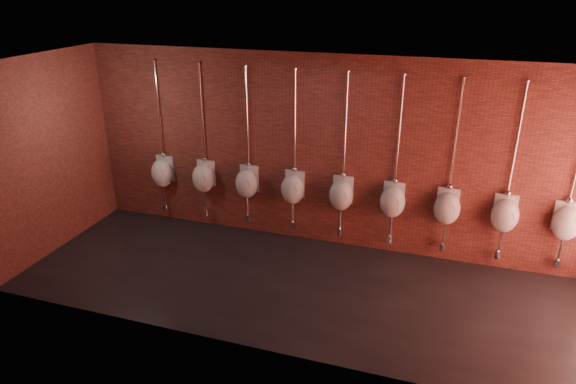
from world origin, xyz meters
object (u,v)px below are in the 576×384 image
urinal_2 (247,183)px  urinal_5 (393,201)px  urinal_0 (162,172)px  urinal_1 (203,177)px  urinal_7 (505,215)px  urinal_3 (293,188)px  urinal_4 (341,194)px  urinal_8 (566,222)px  urinal_6 (447,207)px

urinal_2 → urinal_5: 2.50m
urinal_2 → urinal_5: size_ratio=1.00×
urinal_0 → urinal_1: bearing=0.0°
urinal_7 → urinal_0: bearing=180.0°
urinal_0 → urinal_5: (4.17, 0.00, 0.00)m
urinal_2 → urinal_5: same height
urinal_0 → urinal_5: 4.17m
urinal_1 → urinal_5: (3.33, 0.00, 0.00)m
urinal_1 → urinal_7: bearing=0.0°
urinal_3 → urinal_7: 3.33m
urinal_1 → urinal_2: bearing=0.0°
urinal_0 → urinal_4: (3.33, 0.00, 0.00)m
urinal_3 → urinal_8: same height
urinal_4 → urinal_8: (3.33, 0.00, 0.00)m
urinal_7 → urinal_1: bearing=180.0°
urinal_4 → urinal_5: bearing=0.0°
urinal_3 → urinal_5: 1.67m
urinal_1 → urinal_8: size_ratio=1.00×
urinal_4 → urinal_7: size_ratio=1.00×
urinal_5 → urinal_7: size_ratio=1.00×
urinal_0 → urinal_1: same height
urinal_0 → urinal_7: same height
urinal_4 → urinal_7: same height
urinal_3 → urinal_4: size_ratio=1.00×
urinal_7 → urinal_8: bearing=0.0°
urinal_8 → urinal_5: bearing=180.0°
urinal_4 → urinal_2: bearing=180.0°
urinal_2 → urinal_4: bearing=0.0°
urinal_2 → urinal_8: (5.00, 0.00, 0.00)m
urinal_0 → urinal_6: size_ratio=1.00×
urinal_6 → urinal_1: bearing=180.0°
urinal_2 → urinal_6: same height
urinal_0 → urinal_3: 2.50m
urinal_5 → urinal_8: same height
urinal_2 → urinal_0: bearing=180.0°
urinal_0 → urinal_1: (0.83, 0.00, 0.00)m
urinal_3 → urinal_5: same height
urinal_4 → urinal_5: same height
urinal_1 → urinal_4: bearing=0.0°
urinal_3 → urinal_1: bearing=180.0°
urinal_2 → urinal_3: (0.83, 0.00, 0.00)m
urinal_4 → urinal_5: (0.83, 0.00, 0.00)m
urinal_0 → urinal_7: size_ratio=1.00×
urinal_1 → urinal_4: (2.50, 0.00, 0.00)m
urinal_3 → urinal_7: same height
urinal_0 → urinal_7: 5.83m
urinal_7 → urinal_5: bearing=180.0°
urinal_6 → urinal_7: bearing=0.0°
urinal_5 → urinal_2: bearing=180.0°
urinal_3 → urinal_8: (4.17, 0.00, 0.00)m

